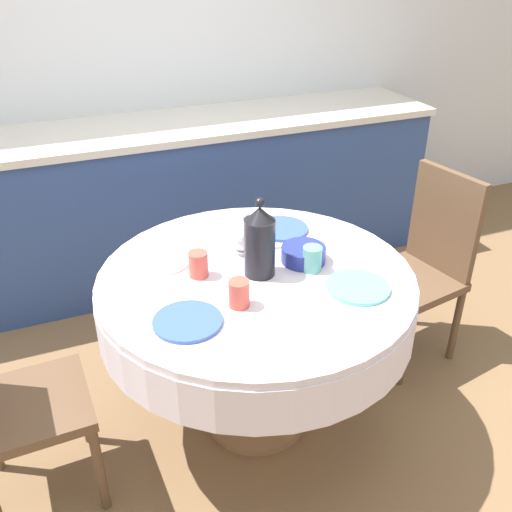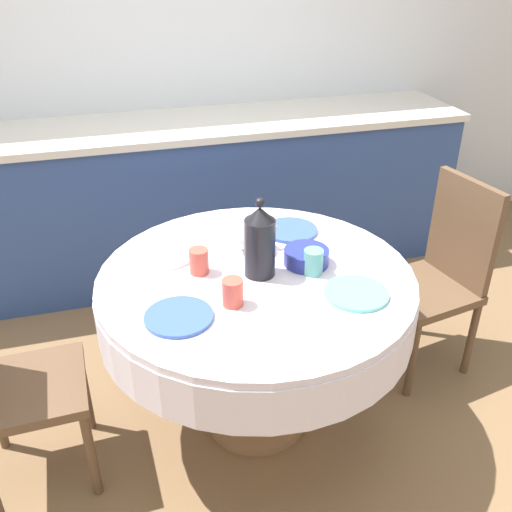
% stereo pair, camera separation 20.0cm
% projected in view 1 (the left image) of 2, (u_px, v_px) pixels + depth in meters
% --- Properties ---
extents(ground_plane, '(12.00, 12.00, 0.00)m').
position_uv_depth(ground_plane, '(256.00, 418.00, 2.53)').
color(ground_plane, brown).
extents(wall_back, '(7.00, 0.05, 2.60)m').
position_uv_depth(wall_back, '(143.00, 48.00, 3.28)').
color(wall_back, silver).
rests_on(wall_back, ground_plane).
extents(kitchen_counter, '(3.24, 0.64, 0.95)m').
position_uv_depth(kitchen_counter, '(169.00, 201.00, 3.42)').
color(kitchen_counter, '#2D4784').
rests_on(kitchen_counter, ground_plane).
extents(dining_table, '(1.22, 1.22, 0.75)m').
position_uv_depth(dining_table, '(256.00, 302.00, 2.23)').
color(dining_table, olive).
rests_on(dining_table, ground_plane).
extents(chair_left, '(0.47, 0.47, 0.94)m').
position_uv_depth(chair_left, '(424.00, 260.00, 2.73)').
color(chair_left, brown).
rests_on(chair_left, ground_plane).
extents(chair_right, '(0.42, 0.42, 0.94)m').
position_uv_depth(chair_right, '(1.00, 394.00, 1.94)').
color(chair_right, brown).
rests_on(chair_right, ground_plane).
extents(plate_near_left, '(0.23, 0.23, 0.01)m').
position_uv_depth(plate_near_left, '(188.00, 321.00, 1.89)').
color(plate_near_left, '#3856AD').
rests_on(plate_near_left, dining_table).
extents(cup_near_left, '(0.07, 0.07, 0.10)m').
position_uv_depth(cup_near_left, '(239.00, 294.00, 1.96)').
color(cup_near_left, '#CC4C3D').
rests_on(cup_near_left, dining_table).
extents(plate_near_right, '(0.23, 0.23, 0.01)m').
position_uv_depth(plate_near_right, '(358.00, 287.00, 2.07)').
color(plate_near_right, '#60BCB7').
rests_on(plate_near_right, dining_table).
extents(cup_near_right, '(0.07, 0.07, 0.10)m').
position_uv_depth(cup_near_right, '(312.00, 259.00, 2.17)').
color(cup_near_right, '#5BA39E').
rests_on(cup_near_right, dining_table).
extents(plate_far_left, '(0.23, 0.23, 0.01)m').
position_uv_depth(plate_far_left, '(162.00, 260.00, 2.25)').
color(plate_far_left, white).
rests_on(plate_far_left, dining_table).
extents(cup_far_left, '(0.07, 0.07, 0.10)m').
position_uv_depth(cup_far_left, '(198.00, 264.00, 2.13)').
color(cup_far_left, '#CC4C3D').
rests_on(cup_far_left, dining_table).
extents(plate_far_right, '(0.23, 0.23, 0.01)m').
position_uv_depth(plate_far_right, '(281.00, 229.00, 2.48)').
color(plate_far_right, '#3856AD').
rests_on(plate_far_right, dining_table).
extents(cup_far_right, '(0.07, 0.07, 0.10)m').
position_uv_depth(cup_far_right, '(253.00, 236.00, 2.33)').
color(cup_far_right, white).
rests_on(cup_far_right, dining_table).
extents(coffee_carafe, '(0.12, 0.12, 0.31)m').
position_uv_depth(coffee_carafe, '(259.00, 241.00, 2.10)').
color(coffee_carafe, black).
rests_on(coffee_carafe, dining_table).
extents(teapot, '(0.18, 0.13, 0.18)m').
position_uv_depth(teapot, '(245.00, 235.00, 2.28)').
color(teapot, white).
rests_on(teapot, dining_table).
extents(fruit_bowl, '(0.18, 0.18, 0.06)m').
position_uv_depth(fruit_bowl, '(303.00, 254.00, 2.23)').
color(fruit_bowl, navy).
rests_on(fruit_bowl, dining_table).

